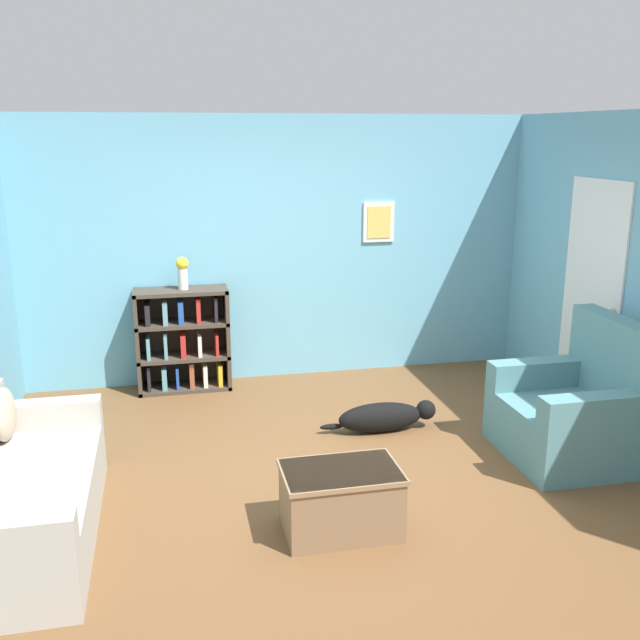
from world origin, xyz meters
TOP-DOWN VIEW (x-y plane):
  - ground_plane at (0.00, 0.00)m, footprint 14.00×14.00m
  - wall_back at (0.00, 2.25)m, footprint 5.60×0.13m
  - couch at (-2.09, -0.49)m, footprint 0.81×1.80m
  - bookshelf at (-1.00, 2.02)m, footprint 0.88×0.35m
  - recliner_chair at (1.89, -0.15)m, footprint 0.91×0.99m
  - coffee_table at (-0.14, -0.81)m, footprint 0.73×0.48m
  - dog at (0.60, 0.60)m, footprint 0.99×0.22m
  - vase at (-0.97, 2.00)m, footprint 0.12×0.12m

SIDE VIEW (x-z plane):
  - ground_plane at x=0.00m, z-range 0.00..0.00m
  - dog at x=0.60m, z-range 0.00..0.25m
  - coffee_table at x=-0.14m, z-range 0.01..0.43m
  - couch at x=-2.09m, z-range -0.10..0.67m
  - recliner_chair at x=1.89m, z-range -0.17..0.90m
  - bookshelf at x=-1.00m, z-range -0.02..0.97m
  - vase at x=-0.97m, z-range 1.01..1.32m
  - wall_back at x=0.00m, z-range 0.00..2.60m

